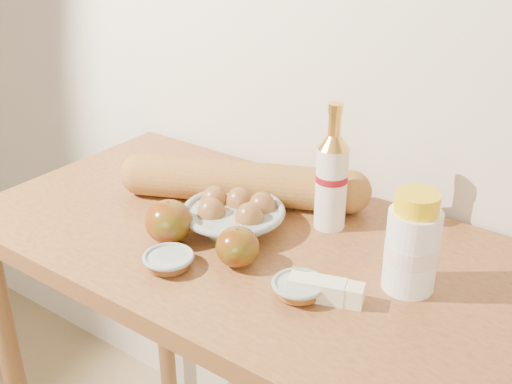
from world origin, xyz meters
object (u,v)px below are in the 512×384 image
table (265,297)px  bourbon_bottle (332,179)px  cream_bottle (412,245)px  baguette (242,183)px  egg_bowl (234,215)px

table → bourbon_bottle: (0.06, 0.13, 0.23)m
cream_bottle → table: bearing=-167.2°
table → bourbon_bottle: 0.27m
table → baguette: size_ratio=2.27×
egg_bowl → baguette: (-0.06, 0.10, 0.02)m
bourbon_bottle → cream_bottle: bearing=-32.1°
bourbon_bottle → cream_bottle: size_ratio=1.44×
table → cream_bottle: cream_bottle is taller
table → egg_bowl: 0.17m
bourbon_bottle → egg_bowl: bearing=-146.9°
bourbon_bottle → egg_bowl: bourbon_bottle is taller
cream_bottle → egg_bowl: (-0.36, -0.01, -0.05)m
table → egg_bowl: size_ratio=4.58×
egg_bowl → baguette: bearing=118.9°
cream_bottle → egg_bowl: size_ratio=0.67×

